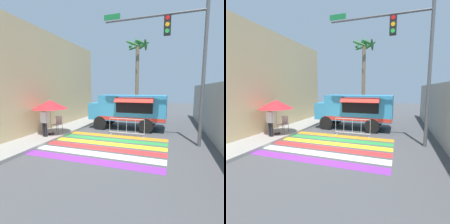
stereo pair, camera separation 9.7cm
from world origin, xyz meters
TOP-DOWN VIEW (x-y plane):
  - ground_plane at (0.00, 0.00)m, footprint 60.00×60.00m
  - sidewalk_left at (-4.87, 0.00)m, footprint 4.40×16.00m
  - building_left_facade at (-4.64, 0.00)m, footprint 0.25×16.00m
  - concrete_wall_right at (5.52, 3.00)m, footprint 0.20×16.00m
  - crosswalk_painted at (0.00, -0.46)m, footprint 6.40×4.36m
  - food_truck at (0.33, 3.82)m, footprint 5.30×2.69m
  - traffic_signal_pole at (3.67, 1.00)m, footprint 5.07×0.29m
  - patio_umbrella at (-3.41, 0.13)m, footprint 1.99×1.99m
  - folding_chair at (-3.34, 0.72)m, footprint 0.47×0.47m
  - vendor_person at (-3.41, -0.42)m, footprint 0.53×0.22m
  - barricade_front at (0.79, 1.68)m, footprint 2.15×0.44m
  - palm_tree at (0.12, 8.40)m, footprint 2.19×2.32m

SIDE VIEW (x-z plane):
  - ground_plane at x=0.00m, z-range 0.00..0.00m
  - crosswalk_painted at x=0.00m, z-range 0.00..0.01m
  - sidewalk_left at x=-4.87m, z-range 0.00..0.15m
  - barricade_front at x=0.79m, z-range 0.00..1.06m
  - folding_chair at x=-3.34m, z-range 0.25..1.24m
  - vendor_person at x=-3.41m, z-range 0.26..1.94m
  - food_truck at x=0.33m, z-range 0.25..2.64m
  - concrete_wall_right at x=5.52m, z-range 0.00..3.14m
  - patio_umbrella at x=-3.41m, z-range 0.90..2.94m
  - building_left_facade at x=-4.64m, z-range 0.00..6.53m
  - traffic_signal_pole at x=3.67m, z-range 1.25..8.02m
  - palm_tree at x=0.12m, z-range 1.49..8.88m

